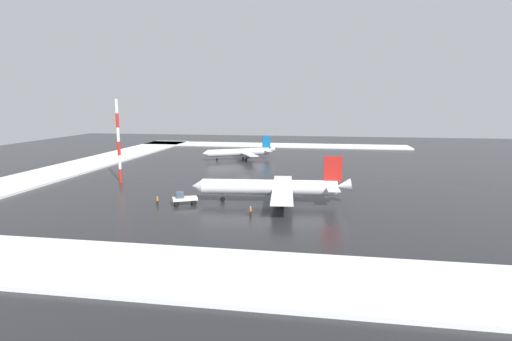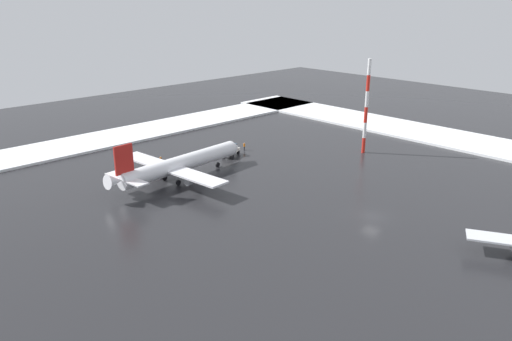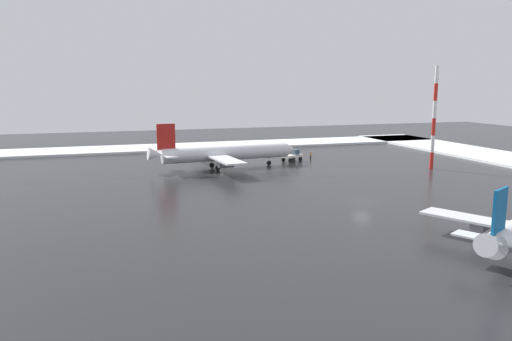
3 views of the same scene
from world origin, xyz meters
TOP-DOWN VIEW (x-y plane):
  - ground_plane at (0.00, 0.00)m, footprint 240.00×240.00m
  - snow_bank_far at (0.00, -50.00)m, footprint 152.00×16.00m
  - snow_bank_left at (-67.00, 0.00)m, footprint 14.00×116.00m
  - snow_bank_right at (67.00, 0.00)m, footprint 14.00×116.00m
  - airplane_distant_tail at (33.32, 11.73)m, footprint 25.44×30.63m
  - airplane_parked_portside at (-22.90, -5.91)m, footprint 19.85×23.28m
  - pushback_tug at (37.65, -4.64)m, footprint 3.99×5.10m
  - ground_crew_mid_apron at (38.82, -9.34)m, footprint 0.36×0.36m
  - ground_crew_beside_wing at (43.19, 9.11)m, footprint 0.36×0.36m
  - antenna_mast at (20.01, -26.56)m, footprint 0.70×0.70m

SIDE VIEW (x-z plane):
  - ground_plane at x=0.00m, z-range 0.00..0.00m
  - snow_bank_far at x=0.00m, z-range 0.00..0.54m
  - snow_bank_left at x=-67.00m, z-range 0.00..0.54m
  - snow_bank_right at x=67.00m, z-range 0.00..0.54m
  - ground_crew_mid_apron at x=38.82m, z-range 0.12..1.83m
  - ground_crew_beside_wing at x=43.19m, z-range 0.12..1.83m
  - pushback_tug at x=37.65m, z-range 0.03..2.53m
  - airplane_parked_portside at x=-22.90m, z-range -1.27..6.22m
  - airplane_distant_tail at x=33.32m, z-range -1.54..7.55m
  - antenna_mast at x=20.01m, z-range 0.00..19.78m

